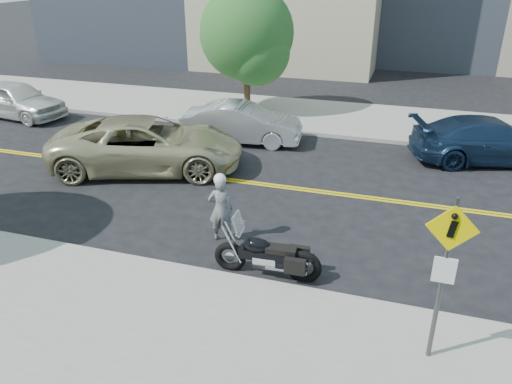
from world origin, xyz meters
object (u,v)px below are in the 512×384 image
object	(u,v)px
motorcycle	(268,247)
parked_car_blue	(489,140)
suv	(148,145)
parked_car_white	(16,100)
motorcyclist	(221,207)
pedestrian_sign	(445,266)
parked_car_silver	(242,123)

from	to	relation	value
motorcycle	parked_car_blue	size ratio (longest dim) A/B	0.44
suv	parked_car_white	xyz separation A→B (m)	(-8.37, 3.61, -0.07)
suv	parked_car_blue	distance (m)	11.43
motorcyclist	parked_car_blue	distance (m)	10.21
pedestrian_sign	parked_car_white	distance (m)	19.90
motorcyclist	suv	distance (m)	5.28
parked_car_white	motorcyclist	bearing A→B (deg)	-112.34
pedestrian_sign	parked_car_white	size ratio (longest dim) A/B	0.65
pedestrian_sign	parked_car_silver	distance (m)	12.01
suv	parked_car_silver	size ratio (longest dim) A/B	1.38
motorcyclist	parked_car_silver	bearing A→B (deg)	-89.47
motorcyclist	suv	bearing A→B (deg)	-56.74
pedestrian_sign	parked_car_white	xyz separation A→B (m)	(-17.15, 10.01, -1.18)
pedestrian_sign	motorcycle	bearing A→B (deg)	153.06
motorcycle	pedestrian_sign	bearing A→B (deg)	-29.64
suv	pedestrian_sign	bearing A→B (deg)	-144.08
parked_car_silver	parked_car_blue	xyz separation A→B (m)	(8.63, 0.64, 0.02)
motorcycle	parked_car_blue	distance (m)	10.23
motorcycle	parked_car_silver	distance (m)	8.82
parked_car_blue	motorcycle	bearing A→B (deg)	132.06
motorcycle	parked_car_blue	bearing A→B (deg)	56.40
suv	parked_car_white	distance (m)	9.12
parked_car_silver	parked_car_blue	size ratio (longest dim) A/B	0.86
pedestrian_sign	parked_car_white	bearing A→B (deg)	149.73
pedestrian_sign	suv	size ratio (longest dim) A/B	0.49
parked_car_white	parked_car_blue	distance (m)	19.04
parked_car_white	parked_car_blue	world-z (taller)	parked_car_white
suv	parked_car_silver	xyz separation A→B (m)	(2.03, 3.46, -0.12)
parked_car_white	parked_car_blue	size ratio (longest dim) A/B	0.89
parked_car_blue	suv	bearing A→B (deg)	93.98
parked_car_white	suv	bearing A→B (deg)	-105.41
pedestrian_sign	motorcyclist	distance (m)	5.75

